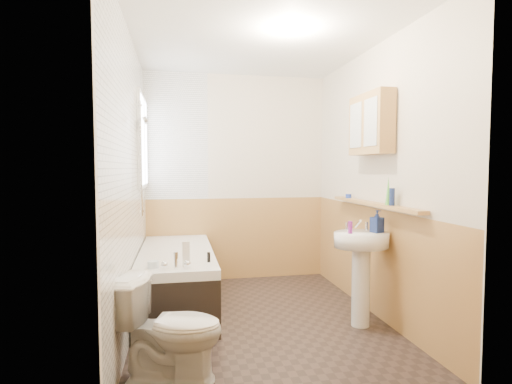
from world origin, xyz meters
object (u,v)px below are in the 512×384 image
sink (361,259)px  bathtub (177,277)px  pine_shelf (372,204)px  medicine_cabinet (370,124)px  toilet (171,329)px

sink → bathtub: bearing=167.6°
bathtub → pine_shelf: pine_shelf is taller
pine_shelf → medicine_cabinet: medicine_cabinet is taller
toilet → medicine_cabinet: bearing=-49.5°
toilet → pine_shelf: bearing=-50.2°
pine_shelf → toilet: bearing=-156.4°
bathtub → pine_shelf: 2.02m
toilet → sink: 1.72m
sink → medicine_cabinet: medicine_cabinet is taller
toilet → medicine_cabinet: medicine_cabinet is taller
toilet → medicine_cabinet: size_ratio=1.11×
bathtub → sink: 1.79m
sink → toilet: bearing=-145.2°
sink → pine_shelf: size_ratio=0.59×
bathtub → toilet: bathtub is taller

